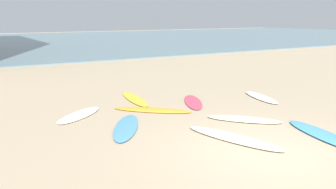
{
  "coord_description": "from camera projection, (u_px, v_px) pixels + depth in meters",
  "views": [
    {
      "loc": [
        -5.34,
        -4.81,
        2.76
      ],
      "look_at": [
        0.42,
        4.8,
        0.3
      ],
      "focal_mm": 38.33,
      "sensor_mm": 36.0,
      "label": 1
    }
  ],
  "objects": [
    {
      "name": "surfboard_5",
      "position": [
        79.0,
        115.0,
        10.1
      ],
      "size": [
        1.85,
        1.69,
        0.06
      ],
      "primitive_type": "ellipsoid",
      "rotation": [
        0.0,
        0.0,
        2.27
      ],
      "color": "white",
      "rests_on": "ground_plane"
    },
    {
      "name": "surfboard_8",
      "position": [
        126.0,
        127.0,
        8.97
      ],
      "size": [
        1.66,
        2.23,
        0.07
      ],
      "primitive_type": "ellipsoid",
      "rotation": [
        0.0,
        0.0,
        -0.54
      ],
      "color": "#4D93DD",
      "rests_on": "ground_plane"
    },
    {
      "name": "surfboard_3",
      "position": [
        244.0,
        119.0,
        9.64
      ],
      "size": [
        1.74,
        1.85,
        0.09
      ],
      "primitive_type": "ellipsoid",
      "rotation": [
        0.0,
        0.0,
        3.87
      ],
      "color": "#E9EDC6",
      "rests_on": "ground_plane"
    },
    {
      "name": "surfboard_4",
      "position": [
        193.0,
        102.0,
        11.63
      ],
      "size": [
        1.43,
        2.06,
        0.06
      ],
      "primitive_type": "ellipsoid",
      "rotation": [
        0.0,
        0.0,
        2.65
      ],
      "color": "#D6425D",
      "rests_on": "ground_plane"
    },
    {
      "name": "surfboard_0",
      "position": [
        323.0,
        135.0,
        8.38
      ],
      "size": [
        1.16,
        2.51,
        0.08
      ],
      "primitive_type": "ellipsoid",
      "rotation": [
        0.0,
        0.0,
        -0.25
      ],
      "color": "#479AE5",
      "rests_on": "ground_plane"
    },
    {
      "name": "surfboard_7",
      "position": [
        233.0,
        138.0,
        8.17
      ],
      "size": [
        1.22,
        2.56,
        0.08
      ],
      "primitive_type": "ellipsoid",
      "rotation": [
        0.0,
        0.0,
        0.28
      ],
      "color": "silver",
      "rests_on": "ground_plane"
    },
    {
      "name": "ocean_water",
      "position": [
        11.0,
        42.0,
        37.65
      ],
      "size": [
        120.0,
        40.0,
        0.08
      ],
      "primitive_type": "cube",
      "color": "slate",
      "rests_on": "ground_plane"
    },
    {
      "name": "surfboard_1",
      "position": [
        261.0,
        97.0,
        12.26
      ],
      "size": [
        1.02,
        2.06,
        0.08
      ],
      "primitive_type": "ellipsoid",
      "rotation": [
        0.0,
        0.0,
        -0.27
      ],
      "color": "white",
      "rests_on": "ground_plane"
    },
    {
      "name": "ground_plane",
      "position": [
        271.0,
        154.0,
        7.3
      ],
      "size": [
        120.0,
        120.0,
        0.0
      ],
      "primitive_type": "plane",
      "color": "tan"
    },
    {
      "name": "surfboard_6",
      "position": [
        152.0,
        110.0,
        10.63
      ],
      "size": [
        2.09,
        2.0,
        0.06
      ],
      "primitive_type": "ellipsoid",
      "rotation": [
        0.0,
        0.0,
        0.82
      ],
      "color": "gold",
      "rests_on": "ground_plane"
    },
    {
      "name": "surfboard_2",
      "position": [
        134.0,
        99.0,
        12.05
      ],
      "size": [
        0.83,
        2.43,
        0.08
      ],
      "primitive_type": "ellipsoid",
      "rotation": [
        0.0,
        0.0,
        2.99
      ],
      "color": "yellow",
      "rests_on": "ground_plane"
    }
  ]
}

